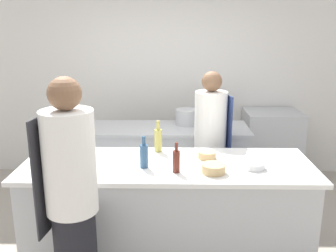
# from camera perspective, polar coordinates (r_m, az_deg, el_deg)

# --- Properties ---
(wall_back) EXTENTS (8.00, 0.06, 2.80)m
(wall_back) POSITION_cam_1_polar(r_m,az_deg,el_deg) (5.30, 0.33, 7.57)
(wall_back) COLOR silver
(wall_back) RESTS_ON ground_plane
(prep_counter) EXTENTS (2.58, 0.88, 0.91)m
(prep_counter) POSITION_cam_1_polar(r_m,az_deg,el_deg) (3.53, -0.10, -12.63)
(prep_counter) COLOR #B7BABC
(prep_counter) RESTS_ON ground_plane
(pass_counter) EXTENTS (2.02, 0.67, 0.91)m
(pass_counter) POSITION_cam_1_polar(r_m,az_deg,el_deg) (4.64, -0.51, -5.60)
(pass_counter) COLOR #B7BABC
(pass_counter) RESTS_ON ground_plane
(oven_range) EXTENTS (0.74, 0.61, 0.98)m
(oven_range) POSITION_cam_1_polar(r_m,az_deg,el_deg) (5.32, 15.41, -3.03)
(oven_range) COLOR #B7BABC
(oven_range) RESTS_ON ground_plane
(chef_at_prep_near) EXTENTS (0.40, 0.38, 1.78)m
(chef_at_prep_near) POSITION_cam_1_polar(r_m,az_deg,el_deg) (2.79, -14.44, -10.98)
(chef_at_prep_near) COLOR black
(chef_at_prep_near) RESTS_ON ground_plane
(chef_at_stove) EXTENTS (0.39, 0.37, 1.64)m
(chef_at_stove) POSITION_cam_1_polar(r_m,az_deg,el_deg) (4.12, 6.45, -3.04)
(chef_at_stove) COLOR black
(chef_at_stove) RESTS_ON ground_plane
(bottle_olive_oil) EXTENTS (0.07, 0.07, 0.31)m
(bottle_olive_oil) POSITION_cam_1_polar(r_m,az_deg,el_deg) (3.61, -1.51, -2.05)
(bottle_olive_oil) COLOR #B2A84C
(bottle_olive_oil) RESTS_ON prep_counter
(bottle_vinegar) EXTENTS (0.06, 0.06, 0.26)m
(bottle_vinegar) POSITION_cam_1_polar(r_m,az_deg,el_deg) (3.12, 1.27, -5.29)
(bottle_vinegar) COLOR #5B2319
(bottle_vinegar) RESTS_ON prep_counter
(bottle_wine) EXTENTS (0.06, 0.06, 0.25)m
(bottle_wine) POSITION_cam_1_polar(r_m,az_deg,el_deg) (3.39, -19.82, -4.58)
(bottle_wine) COLOR black
(bottle_wine) RESTS_ON prep_counter
(bottle_cooking_oil) EXTENTS (0.07, 0.07, 0.28)m
(bottle_cooking_oil) POSITION_cam_1_polar(r_m,az_deg,el_deg) (3.22, -3.68, -4.46)
(bottle_cooking_oil) COLOR #2D5175
(bottle_cooking_oil) RESTS_ON prep_counter
(bowl_mixing_large) EXTENTS (0.17, 0.17, 0.07)m
(bowl_mixing_large) POSITION_cam_1_polar(r_m,az_deg,el_deg) (3.47, 5.96, -4.42)
(bowl_mixing_large) COLOR tan
(bowl_mixing_large) RESTS_ON prep_counter
(bowl_prep_small) EXTENTS (0.19, 0.19, 0.06)m
(bowl_prep_small) POSITION_cam_1_polar(r_m,az_deg,el_deg) (3.31, 12.92, -5.82)
(bowl_prep_small) COLOR white
(bowl_prep_small) RESTS_ON prep_counter
(bowl_ceramic_blue) EXTENTS (0.20, 0.20, 0.08)m
(bowl_ceramic_blue) POSITION_cam_1_polar(r_m,az_deg,el_deg) (3.15, 6.96, -6.46)
(bowl_ceramic_blue) COLOR tan
(bowl_ceramic_blue) RESTS_ON prep_counter
(cutting_board) EXTENTS (0.43, 0.24, 0.01)m
(cutting_board) POSITION_cam_1_polar(r_m,az_deg,el_deg) (3.33, -15.47, -6.27)
(cutting_board) COLOR tan
(cutting_board) RESTS_ON prep_counter
(stockpot) EXTENTS (0.27, 0.27, 0.19)m
(stockpot) POSITION_cam_1_polar(r_m,az_deg,el_deg) (4.59, 2.82, 1.38)
(stockpot) COLOR #B7BABC
(stockpot) RESTS_ON pass_counter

